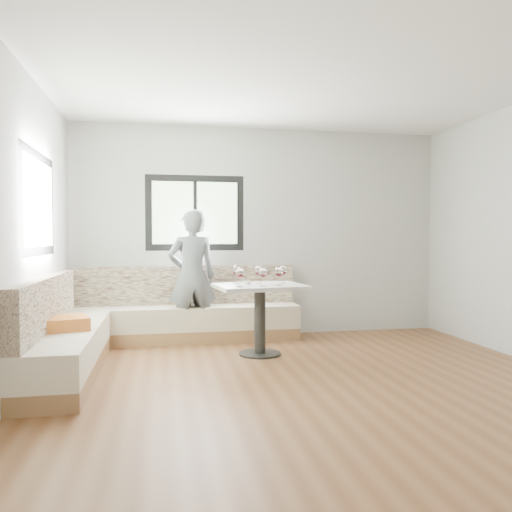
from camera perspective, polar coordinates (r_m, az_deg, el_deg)
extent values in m
cube|color=brown|center=(4.57, 7.00, -14.75)|extent=(5.00, 5.00, 0.01)
cube|color=white|center=(4.62, 7.17, 20.73)|extent=(5.00, 5.00, 0.01)
cube|color=#B7B7B2|center=(6.80, 0.64, 2.77)|extent=(5.00, 0.01, 2.80)
cube|color=#B7B7B2|center=(4.33, -26.34, 2.88)|extent=(0.01, 5.00, 2.80)
cube|color=black|center=(6.68, -6.97, 4.91)|extent=(1.30, 0.02, 1.00)
cube|color=black|center=(5.21, -23.60, 5.52)|extent=(0.02, 1.30, 1.00)
cube|color=olive|center=(6.52, -8.08, -8.91)|extent=(2.90, 0.55, 0.16)
cube|color=beige|center=(6.48, -8.09, -6.96)|extent=(2.90, 0.55, 0.29)
cube|color=beige|center=(6.63, -8.19, -3.30)|extent=(2.90, 0.14, 0.50)
cube|color=olive|center=(5.22, -20.62, -11.82)|extent=(0.55, 2.25, 0.16)
cube|color=beige|center=(5.17, -20.66, -9.40)|extent=(0.55, 2.25, 0.29)
cube|color=beige|center=(5.15, -22.97, -5.02)|extent=(0.14, 2.25, 0.50)
cube|color=#D36125|center=(5.12, -20.97, -7.17)|extent=(0.50, 0.50, 0.12)
cylinder|color=black|center=(5.75, 0.44, -11.08)|extent=(0.47, 0.47, 0.02)
cylinder|color=black|center=(5.68, 0.44, -7.50)|extent=(0.13, 0.13, 0.75)
cube|color=silver|center=(5.63, 0.44, -3.51)|extent=(1.05, 0.86, 0.04)
imported|color=slate|center=(6.33, -7.33, -2.30)|extent=(0.66, 0.47, 1.68)
cylinder|color=white|center=(5.66, -1.09, -3.07)|extent=(0.09, 0.09, 0.04)
sphere|color=black|center=(5.67, -0.97, -2.97)|extent=(0.02, 0.02, 0.02)
sphere|color=black|center=(5.67, -1.20, -2.97)|extent=(0.02, 0.02, 0.02)
sphere|color=black|center=(5.65, -1.05, -2.99)|extent=(0.02, 0.02, 0.02)
cylinder|color=white|center=(5.38, -1.86, -3.50)|extent=(0.07, 0.07, 0.01)
cylinder|color=white|center=(5.38, -1.86, -2.99)|extent=(0.01, 0.01, 0.09)
ellipsoid|color=white|center=(5.37, -1.86, -1.92)|extent=(0.09, 0.09, 0.11)
cylinder|color=#470208|center=(5.37, -1.86, -2.21)|extent=(0.06, 0.06, 0.02)
cylinder|color=white|center=(5.42, 0.79, -3.46)|extent=(0.07, 0.07, 0.01)
cylinder|color=white|center=(5.42, 0.79, -2.95)|extent=(0.01, 0.01, 0.09)
ellipsoid|color=white|center=(5.41, 0.79, -1.89)|extent=(0.09, 0.09, 0.11)
cylinder|color=#470208|center=(5.41, 0.79, -2.18)|extent=(0.06, 0.06, 0.02)
cylinder|color=white|center=(5.56, 2.64, -3.32)|extent=(0.07, 0.07, 0.01)
cylinder|color=white|center=(5.56, 2.64, -2.82)|extent=(0.01, 0.01, 0.09)
ellipsoid|color=white|center=(5.55, 2.64, -1.78)|extent=(0.09, 0.09, 0.11)
cylinder|color=#470208|center=(5.55, 2.64, -2.07)|extent=(0.06, 0.06, 0.02)
cylinder|color=white|center=(5.72, 0.35, -3.17)|extent=(0.07, 0.07, 0.01)
cylinder|color=white|center=(5.71, 0.35, -2.69)|extent=(0.01, 0.01, 0.09)
ellipsoid|color=white|center=(5.70, 0.35, -1.68)|extent=(0.09, 0.09, 0.11)
cylinder|color=#470208|center=(5.71, 0.35, -1.95)|extent=(0.06, 0.06, 0.02)
cylinder|color=white|center=(5.80, 3.07, -3.10)|extent=(0.07, 0.07, 0.01)
cylinder|color=white|center=(5.79, 3.07, -2.62)|extent=(0.01, 0.01, 0.09)
ellipsoid|color=white|center=(5.78, 3.07, -1.63)|extent=(0.09, 0.09, 0.11)
cylinder|color=#470208|center=(5.79, 3.07, -1.90)|extent=(0.06, 0.06, 0.02)
cylinder|color=white|center=(5.76, -2.23, -3.13)|extent=(0.07, 0.07, 0.01)
cylinder|color=white|center=(5.76, -2.23, -2.65)|extent=(0.01, 0.01, 0.09)
ellipsoid|color=white|center=(5.75, -2.24, -1.65)|extent=(0.09, 0.09, 0.11)
cylinder|color=#470208|center=(5.75, -2.24, -1.92)|extent=(0.06, 0.06, 0.02)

